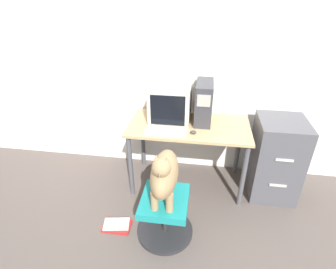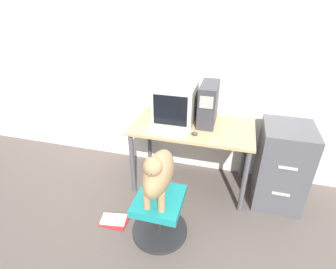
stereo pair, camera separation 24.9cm
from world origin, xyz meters
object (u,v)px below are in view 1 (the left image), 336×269
Objects in this scene: crt_monitor at (171,103)px; keyboard at (166,132)px; book_stack_floor at (117,225)px; dog at (164,174)px; pc_tower at (204,102)px; filing_cabinet at (276,158)px; office_chair at (165,215)px.

crt_monitor is 0.35m from keyboard.
book_stack_floor is (-0.40, -0.56, -0.77)m from keyboard.
crt_monitor reaches higher than keyboard.
crt_monitor is 1.35m from book_stack_floor.
book_stack_floor is (-0.48, 0.00, -0.69)m from dog.
pc_tower is at bearing 42.98° from keyboard.
dog is at bearing -144.65° from filing_cabinet.
crt_monitor is at bearing 94.74° from office_chair.
keyboard is 1.23m from filing_cabinet.
keyboard is 0.58m from dog.
filing_cabinet is (1.16, 0.20, -0.35)m from keyboard.
filing_cabinet is at bearing 35.35° from dog.
crt_monitor is at bearing 89.15° from keyboard.
crt_monitor is at bearing 64.84° from book_stack_floor.
pc_tower is at bearing 171.17° from filing_cabinet.
book_stack_floor is at bearing -125.42° from keyboard.
pc_tower reaches higher than office_chair.
book_stack_floor is (-0.75, -0.89, -0.98)m from pc_tower.
office_chair is 0.52m from book_stack_floor.
keyboard is at bearing -137.02° from pc_tower.
crt_monitor reaches higher than office_chair.
crt_monitor is 0.47× the size of filing_cabinet.
crt_monitor is 0.98× the size of pc_tower.
office_chair is 0.59× the size of filing_cabinet.
keyboard is at bearing 54.58° from book_stack_floor.
pc_tower is 1.52m from book_stack_floor.
dog is 0.60× the size of filing_cabinet.
keyboard is at bearing -170.07° from filing_cabinet.
keyboard is 0.80m from office_chair.
book_stack_floor is (-0.48, -0.01, -0.21)m from office_chair.
filing_cabinet is (0.81, -0.13, -0.55)m from pc_tower.
crt_monitor reaches higher than book_stack_floor.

